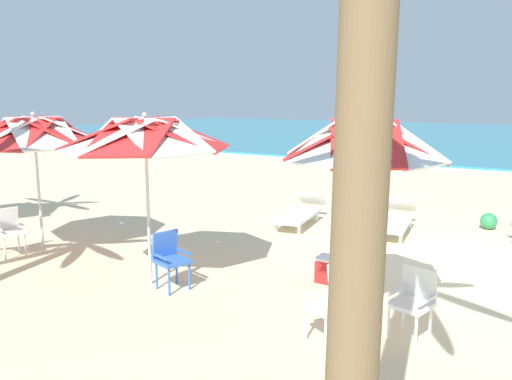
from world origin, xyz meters
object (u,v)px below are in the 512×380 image
(sun_lounger_2, at_px, (300,212))
(beach_ball, at_px, (489,221))
(sun_lounger_1, at_px, (395,219))
(beach_umbrella_0, at_px, (363,143))
(beach_umbrella_2, at_px, (34,133))
(cooler_box, at_px, (333,270))
(plastic_chair_0, at_px, (414,298))
(beach_umbrella_1, at_px, (145,135))
(plastic_chair_2, at_px, (170,256))
(plastic_chair_1, at_px, (332,301))
(plastic_chair_3, at_px, (9,229))

(sun_lounger_2, distance_m, beach_ball, 4.11)
(sun_lounger_1, distance_m, sun_lounger_2, 2.08)
(beach_umbrella_0, distance_m, beach_umbrella_2, 6.00)
(cooler_box, bearing_deg, beach_umbrella_2, -166.28)
(beach_umbrella_0, bearing_deg, sun_lounger_1, 99.68)
(plastic_chair_0, distance_m, beach_umbrella_1, 4.32)
(plastic_chair_2, bearing_deg, plastic_chair_1, -7.34)
(beach_ball, bearing_deg, plastic_chair_3, -138.58)
(plastic_chair_3, relative_size, beach_ball, 2.41)
(beach_umbrella_2, bearing_deg, beach_umbrella_1, -4.11)
(beach_umbrella_0, height_order, beach_umbrella_1, beach_umbrella_0)
(plastic_chair_0, relative_size, plastic_chair_1, 1.00)
(plastic_chair_1, relative_size, beach_umbrella_2, 0.33)
(beach_umbrella_0, distance_m, plastic_chair_3, 6.65)
(beach_umbrella_1, height_order, beach_ball, beach_umbrella_1)
(beach_umbrella_0, height_order, beach_umbrella_2, beach_umbrella_0)
(beach_umbrella_2, height_order, plastic_chair_3, beach_umbrella_2)
(cooler_box, distance_m, beach_ball, 5.07)
(sun_lounger_1, height_order, cooler_box, sun_lounger_1)
(sun_lounger_2, xyz_separation_m, beach_ball, (3.74, 1.68, -0.10))
(plastic_chair_0, relative_size, cooler_box, 1.73)
(plastic_chair_0, bearing_deg, cooler_box, 140.36)
(beach_umbrella_1, xyz_separation_m, sun_lounger_1, (2.41, 4.96, -2.01))
(plastic_chair_2, xyz_separation_m, beach_umbrella_2, (-3.19, 0.19, 1.73))
(plastic_chair_3, bearing_deg, sun_lounger_2, 53.27)
(plastic_chair_1, xyz_separation_m, beach_ball, (1.00, 6.59, -0.32))
(plastic_chair_1, xyz_separation_m, sun_lounger_2, (-2.75, 4.91, -0.22))
(plastic_chair_2, bearing_deg, sun_lounger_2, 90.17)
(beach_umbrella_2, bearing_deg, sun_lounger_1, 42.38)
(beach_umbrella_1, height_order, plastic_chair_3, beach_umbrella_1)
(plastic_chair_2, height_order, sun_lounger_2, plastic_chair_2)
(beach_umbrella_1, xyz_separation_m, sun_lounger_2, (0.37, 4.57, -2.01))
(beach_umbrella_2, bearing_deg, cooler_box, 13.72)
(beach_umbrella_1, bearing_deg, sun_lounger_2, 85.34)
(plastic_chair_0, distance_m, beach_ball, 6.04)
(beach_umbrella_1, relative_size, plastic_chair_2, 3.03)
(beach_umbrella_0, height_order, plastic_chair_2, beach_umbrella_0)
(beach_umbrella_1, bearing_deg, beach_ball, 56.61)
(beach_umbrella_1, xyz_separation_m, beach_umbrella_2, (-2.80, 0.20, -0.07))
(plastic_chair_0, height_order, plastic_chair_1, same)
(sun_lounger_1, bearing_deg, plastic_chair_1, -82.37)
(plastic_chair_1, bearing_deg, beach_umbrella_0, 83.60)
(plastic_chair_0, distance_m, sun_lounger_2, 5.62)
(plastic_chair_2, relative_size, sun_lounger_1, 0.39)
(plastic_chair_0, distance_m, plastic_chair_2, 3.54)
(plastic_chair_1, xyz_separation_m, sun_lounger_1, (-0.71, 5.30, -0.22))
(sun_lounger_1, xyz_separation_m, cooler_box, (-0.00, -3.48, -0.08))
(sun_lounger_2, bearing_deg, plastic_chair_2, -89.83)
(plastic_chair_1, relative_size, plastic_chair_2, 1.00)
(beach_umbrella_0, bearing_deg, plastic_chair_2, -173.27)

